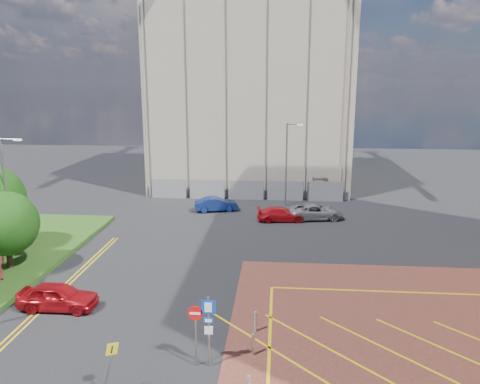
# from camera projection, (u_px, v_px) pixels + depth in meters

# --- Properties ---
(ground) EXTENTS (140.00, 140.00, 0.00)m
(ground) POSITION_uv_depth(u_px,v_px,m) (193.00, 380.00, 18.80)
(ground) COLOR black
(ground) RESTS_ON ground
(tree_c) EXTENTS (4.00, 4.00, 4.90)m
(tree_c) POSITION_uv_depth(u_px,v_px,m) (6.00, 224.00, 28.86)
(tree_c) COLOR #3D2B1C
(tree_c) RESTS_ON grass_bed
(lamp_left_far) EXTENTS (1.53, 0.16, 8.00)m
(lamp_left_far) POSITION_uv_depth(u_px,v_px,m) (7.00, 193.00, 30.54)
(lamp_left_far) COLOR #9EA0A8
(lamp_left_far) RESTS_ON grass_bed
(lamp_back) EXTENTS (1.53, 0.16, 8.00)m
(lamp_back) POSITION_uv_depth(u_px,v_px,m) (287.00, 161.00, 44.65)
(lamp_back) COLOR #9EA0A8
(lamp_back) RESTS_ON ground
(sign_cluster) EXTENTS (1.17, 0.12, 3.20)m
(sign_cluster) POSITION_uv_depth(u_px,v_px,m) (204.00, 324.00, 19.29)
(sign_cluster) COLOR #9EA0A8
(sign_cluster) RESTS_ON ground
(warning_sign) EXTENTS (0.71, 0.41, 2.25)m
(warning_sign) POSITION_uv_depth(u_px,v_px,m) (110.00, 362.00, 17.58)
(warning_sign) COLOR #9EA0A8
(warning_sign) RESTS_ON ground
(construction_building) EXTENTS (21.20, 19.20, 22.00)m
(construction_building) POSITION_uv_depth(u_px,v_px,m) (252.00, 89.00, 55.11)
(construction_building) COLOR #B2A591
(construction_building) RESTS_ON ground
(construction_fence) EXTENTS (21.60, 0.06, 2.00)m
(construction_fence) POSITION_uv_depth(u_px,v_px,m) (256.00, 190.00, 47.60)
(construction_fence) COLOR gray
(construction_fence) RESTS_ON ground
(car_red_left) EXTENTS (4.14, 1.67, 1.41)m
(car_red_left) POSITION_uv_depth(u_px,v_px,m) (58.00, 296.00, 24.62)
(car_red_left) COLOR #A90E16
(car_red_left) RESTS_ON ground
(car_blue_back) EXTENTS (4.21, 2.41, 1.31)m
(car_blue_back) POSITION_uv_depth(u_px,v_px,m) (216.00, 204.00, 43.50)
(car_blue_back) COLOR navy
(car_blue_back) RESTS_ON ground
(car_red_back) EXTENTS (4.31, 2.15, 1.20)m
(car_red_back) POSITION_uv_depth(u_px,v_px,m) (281.00, 214.00, 40.40)
(car_red_back) COLOR red
(car_red_back) RESTS_ON ground
(car_silver_back) EXTENTS (5.07, 2.96, 1.33)m
(car_silver_back) POSITION_uv_depth(u_px,v_px,m) (315.00, 212.00, 40.92)
(car_silver_back) COLOR #9F9FA5
(car_silver_back) RESTS_ON ground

